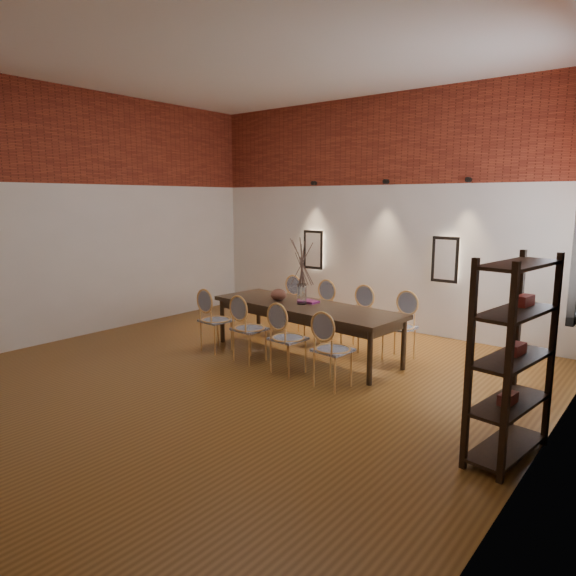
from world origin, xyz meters
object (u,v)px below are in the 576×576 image
Objects in this scene: chair_near_c at (288,338)px; chair_far_b at (319,312)px; chair_near_a at (216,320)px; chair_far_c at (356,319)px; chair_far_a at (285,305)px; vase at (302,294)px; dining_table at (305,330)px; chair_far_d at (399,327)px; shelving_rack at (512,359)px; chair_near_b at (250,329)px; chair_near_d at (333,350)px; bowl at (278,295)px; book at (309,302)px.

chair_near_c is 1.00× the size of chair_far_b.
chair_far_c is (1.60, 1.38, 0.00)m from chair_near_a.
vase reaches higher than chair_far_a.
chair_near_c is at bearing 116.10° from chair_far_b.
chair_near_c reaches higher than dining_table.
chair_far_d is 0.52× the size of shelving_rack.
chair_near_b reaches higher than dining_table.
chair_near_b is at bearing 178.31° from shelving_rack.
chair_near_c and chair_near_d have the same top height.
chair_far_a is (0.13, 1.51, 0.00)m from chair_near_a.
chair_near_c is 1.00× the size of chair_far_a.
chair_near_d is (0.74, -0.06, 0.00)m from chair_near_c.
chair_near_a is 1.00× the size of chair_near_d.
chair_near_a is at bearing -136.12° from bowl.
chair_near_d is 3.13× the size of vase.
chair_near_a is at bearing 180.00° from chair_near_c.
dining_table is 12.35× the size of bowl.
chair_far_d is at bearing 180.00° from chair_far_c.
chair_far_a is (-2.09, 1.69, 0.00)m from chair_near_d.
chair_far_b is at bearing 134.42° from chair_near_d.
chair_far_b is at bearing 90.00° from chair_near_b.
vase is at bearing -97.27° from book.
chair_far_b is (0.86, 1.45, 0.00)m from chair_near_a.
vase is at bearing 59.95° from chair_far_c.
bowl is at bearing -174.17° from dining_table.
book is at bearing 54.08° from chair_far_c.
chair_near_d is at bearing 90.00° from chair_far_d.
dining_table is 3.15× the size of chair_near_b.
chair_near_b is at bearing -116.10° from dining_table.
dining_table is at bearing 63.90° from chair_far_c.
book is (-1.22, -0.50, 0.30)m from chair_far_d.
chair_far_b is 3.13× the size of vase.
chair_far_a is (-1.05, 0.85, 0.09)m from dining_table.
shelving_rack is at bearing -24.49° from book.
book is (-1.09, 1.01, 0.30)m from chair_near_d.
vase is (-1.24, -0.66, 0.43)m from chair_far_d.
vase reaches higher than chair_near_d.
chair_near_a is 1.00× the size of chair_far_b.
chair_near_a is 1.68m from chair_far_b.
chair_far_b and chair_far_c have the same top height.
book is at bearing 71.32° from chair_near_b.
shelving_rack reaches higher than chair_far_b.
book is at bearing 163.02° from shelving_rack.
chair_near_b is 1.00× the size of chair_far_a.
chair_far_c is at bearing 151.17° from shelving_rack.
chair_near_a is at bearing 90.00° from chair_far_a.
vase reaches higher than chair_far_d.
chair_far_a is 3.13× the size of vase.
chair_far_d is 2.86m from shelving_rack.
chair_far_a is 1.48m from chair_far_c.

